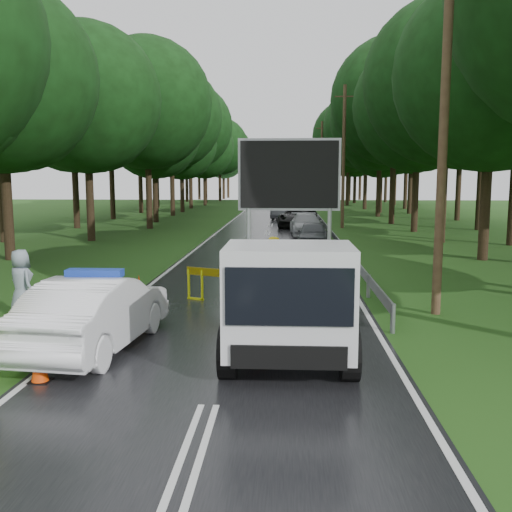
# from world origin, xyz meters

# --- Properties ---
(ground) EXTENTS (160.00, 160.00, 0.00)m
(ground) POSITION_xyz_m (0.00, 0.00, 0.00)
(ground) COLOR #1E4814
(ground) RESTS_ON ground
(road) EXTENTS (7.00, 140.00, 0.02)m
(road) POSITION_xyz_m (0.00, 30.00, 0.01)
(road) COLOR black
(road) RESTS_ON ground
(guardrail) EXTENTS (0.12, 60.06, 0.70)m
(guardrail) POSITION_xyz_m (3.70, 29.67, 0.55)
(guardrail) COLOR gray
(guardrail) RESTS_ON ground
(utility_pole_near) EXTENTS (1.40, 0.24, 10.00)m
(utility_pole_near) POSITION_xyz_m (5.20, 2.00, 5.06)
(utility_pole_near) COLOR #442C1F
(utility_pole_near) RESTS_ON ground
(utility_pole_mid) EXTENTS (1.40, 0.24, 10.00)m
(utility_pole_mid) POSITION_xyz_m (5.20, 28.00, 5.06)
(utility_pole_mid) COLOR #442C1F
(utility_pole_mid) RESTS_ON ground
(utility_pole_far) EXTENTS (1.40, 0.24, 10.00)m
(utility_pole_far) POSITION_xyz_m (5.20, 54.00, 5.06)
(utility_pole_far) COLOR #442C1F
(utility_pole_far) RESTS_ON ground
(police_sedan) EXTENTS (2.13, 4.87, 1.71)m
(police_sedan) POSITION_xyz_m (-2.77, -1.60, 0.78)
(police_sedan) COLOR white
(police_sedan) RESTS_ON ground
(work_truck) EXTENTS (2.50, 5.55, 4.41)m
(work_truck) POSITION_xyz_m (1.26, -1.62, 1.20)
(work_truck) COLOR gray
(work_truck) RESTS_ON ground
(barrier) EXTENTS (2.23, 0.97, 0.99)m
(barrier) POSITION_xyz_m (-0.61, 2.98, 0.75)
(barrier) COLOR #E2F30D
(barrier) RESTS_ON ground
(officer) EXTENTS (0.89, 0.85, 2.05)m
(officer) POSITION_xyz_m (0.82, 2.00, 1.02)
(officer) COLOR gold
(officer) RESTS_ON ground
(civilian) EXTENTS (1.02, 0.96, 1.66)m
(civilian) POSITION_xyz_m (0.60, 1.94, 0.83)
(civilian) COLOR #173A96
(civilian) RESTS_ON ground
(bystander_right) EXTENTS (1.03, 0.96, 1.76)m
(bystander_right) POSITION_xyz_m (-5.67, 1.15, 0.88)
(bystander_right) COLOR #84919F
(bystander_right) RESTS_ON ground
(queue_car_first) EXTENTS (1.82, 4.01, 1.33)m
(queue_car_first) POSITION_xyz_m (2.60, 16.74, 0.67)
(queue_car_first) COLOR #44484C
(queue_car_first) RESTS_ON ground
(queue_car_second) EXTENTS (2.12, 4.76, 1.36)m
(queue_car_second) POSITION_xyz_m (2.44, 22.74, 0.68)
(queue_car_second) COLOR #9C9EA3
(queue_car_second) RESTS_ON ground
(queue_car_third) EXTENTS (3.16, 5.65, 1.49)m
(queue_car_third) POSITION_xyz_m (2.05, 28.74, 0.75)
(queue_car_third) COLOR black
(queue_car_third) RESTS_ON ground
(queue_car_fourth) EXTENTS (2.17, 4.75, 1.51)m
(queue_car_fourth) POSITION_xyz_m (0.90, 36.74, 0.76)
(queue_car_fourth) COLOR #42444A
(queue_car_fourth) RESTS_ON ground
(cone_near_left) EXTENTS (0.37, 0.37, 0.78)m
(cone_near_left) POSITION_xyz_m (-3.13, -3.59, 0.38)
(cone_near_left) COLOR black
(cone_near_left) RESTS_ON ground
(cone_center) EXTENTS (0.35, 0.35, 0.75)m
(cone_center) POSITION_xyz_m (0.50, 0.00, 0.36)
(cone_center) COLOR black
(cone_center) RESTS_ON ground
(cone_far) EXTENTS (0.32, 0.32, 0.68)m
(cone_far) POSITION_xyz_m (0.25, 2.50, 0.33)
(cone_far) COLOR black
(cone_far) RESTS_ON ground
(cone_left_mid) EXTENTS (0.38, 0.38, 0.80)m
(cone_left_mid) POSITION_xyz_m (-3.06, 3.00, 0.39)
(cone_left_mid) COLOR black
(cone_left_mid) RESTS_ON ground
(cone_right) EXTENTS (0.35, 0.35, 0.74)m
(cone_right) POSITION_xyz_m (2.40, 2.53, 0.36)
(cone_right) COLOR black
(cone_right) RESTS_ON ground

